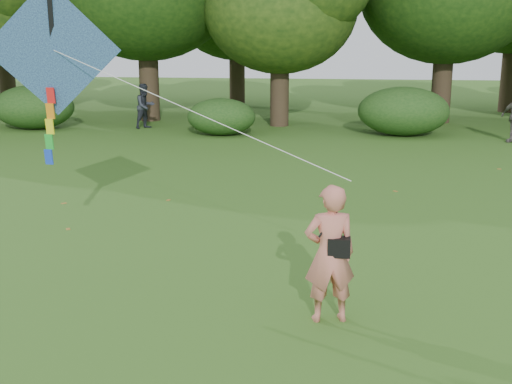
# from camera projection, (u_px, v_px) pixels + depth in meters

# --- Properties ---
(ground) EXTENTS (100.00, 100.00, 0.00)m
(ground) POSITION_uv_depth(u_px,v_px,m) (292.00, 347.00, 8.09)
(ground) COLOR #265114
(ground) RESTS_ON ground
(man_kite_flyer) EXTENTS (0.79, 0.61, 1.92)m
(man_kite_flyer) POSITION_uv_depth(u_px,v_px,m) (330.00, 254.00, 8.62)
(man_kite_flyer) COLOR #D07261
(man_kite_flyer) RESTS_ON ground
(bystander_left) EXTENTS (1.11, 1.14, 1.85)m
(bystander_left) POSITION_uv_depth(u_px,v_px,m) (145.00, 106.00, 26.60)
(bystander_left) COLOR #272B34
(bystander_left) RESTS_ON ground
(crossbody_bag) EXTENTS (0.43, 0.20, 0.73)m
(crossbody_bag) POSITION_uv_depth(u_px,v_px,m) (339.00, 246.00, 8.55)
(crossbody_bag) COLOR black
(crossbody_bag) RESTS_ON ground
(flying_kite) EXTENTS (5.90, 2.27, 2.99)m
(flying_kite) POSITION_uv_depth(u_px,v_px,m) (53.00, 53.00, 10.42)
(flying_kite) COLOR #225C95
(flying_kite) RESTS_ON ground
(shrub_band) EXTENTS (39.15, 3.22, 1.88)m
(shrub_band) POSITION_uv_depth(u_px,v_px,m) (307.00, 113.00, 24.93)
(shrub_band) COLOR #264919
(shrub_band) RESTS_ON ground
(fallen_leaves) EXTENTS (11.13, 14.96, 0.01)m
(fallen_leaves) POSITION_uv_depth(u_px,v_px,m) (378.00, 265.00, 10.94)
(fallen_leaves) COLOR olive
(fallen_leaves) RESTS_ON ground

